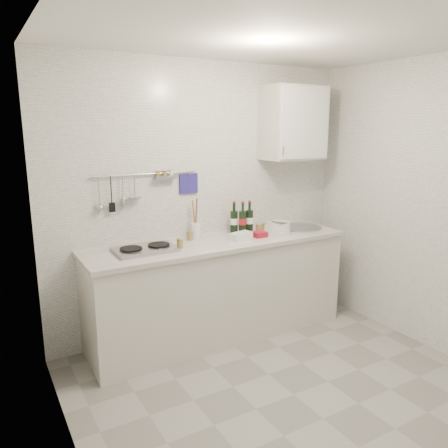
# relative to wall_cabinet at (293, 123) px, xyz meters

# --- Properties ---
(floor) EXTENTS (3.00, 3.00, 0.00)m
(floor) POSITION_rel_wall_cabinet_xyz_m (-0.90, -1.22, -1.95)
(floor) COLOR slate
(floor) RESTS_ON ground
(ceiling) EXTENTS (3.00, 3.00, 0.00)m
(ceiling) POSITION_rel_wall_cabinet_xyz_m (-0.90, -1.22, 0.55)
(ceiling) COLOR silver
(ceiling) RESTS_ON back_wall
(back_wall) EXTENTS (3.00, 0.02, 2.50)m
(back_wall) POSITION_rel_wall_cabinet_xyz_m (-0.90, 0.18, -0.70)
(back_wall) COLOR silver
(back_wall) RESTS_ON floor
(wall_left) EXTENTS (0.02, 2.80, 2.50)m
(wall_left) POSITION_rel_wall_cabinet_xyz_m (-2.40, -1.22, -0.70)
(wall_left) COLOR silver
(wall_left) RESTS_ON floor
(wall_right) EXTENTS (0.02, 2.80, 2.50)m
(wall_right) POSITION_rel_wall_cabinet_xyz_m (0.60, -1.22, -0.70)
(wall_right) COLOR silver
(wall_right) RESTS_ON floor
(counter) EXTENTS (2.44, 0.64, 0.96)m
(counter) POSITION_rel_wall_cabinet_xyz_m (-0.89, -0.12, -1.52)
(counter) COLOR beige
(counter) RESTS_ON floor
(wall_rail) EXTENTS (0.98, 0.09, 0.34)m
(wall_rail) POSITION_rel_wall_cabinet_xyz_m (-1.50, 0.15, -0.52)
(wall_rail) COLOR #93969B
(wall_rail) RESTS_ON back_wall
(wall_cabinet) EXTENTS (0.60, 0.38, 0.70)m
(wall_cabinet) POSITION_rel_wall_cabinet_xyz_m (0.00, 0.00, 0.00)
(wall_cabinet) COLOR beige
(wall_cabinet) RESTS_ON back_wall
(plate_stack_hob) EXTENTS (0.24, 0.24, 0.02)m
(plate_stack_hob) POSITION_rel_wall_cabinet_xyz_m (-1.58, -0.13, -1.02)
(plate_stack_hob) COLOR #4B70AB
(plate_stack_hob) RESTS_ON counter
(plate_stack_sink) EXTENTS (0.27, 0.25, 0.10)m
(plate_stack_sink) POSITION_rel_wall_cabinet_xyz_m (-0.26, -0.15, -0.98)
(plate_stack_sink) COLOR white
(plate_stack_sink) RESTS_ON counter
(wine_bottles) EXTENTS (0.22, 0.12, 0.31)m
(wine_bottles) POSITION_rel_wall_cabinet_xyz_m (-0.59, -0.00, -0.87)
(wine_bottles) COLOR black
(wine_bottles) RESTS_ON counter
(butter_dish) EXTENTS (0.23, 0.15, 0.06)m
(butter_dish) POSITION_rel_wall_cabinet_xyz_m (-0.72, -0.19, -1.00)
(butter_dish) COLOR white
(butter_dish) RESTS_ON counter
(strawberry_punnet) EXTENTS (0.12, 0.12, 0.05)m
(strawberry_punnet) POSITION_rel_wall_cabinet_xyz_m (-0.52, -0.19, -1.01)
(strawberry_punnet) COLOR #B21327
(strawberry_punnet) RESTS_ON counter
(utensil_crock) EXTENTS (0.09, 0.09, 0.37)m
(utensil_crock) POSITION_rel_wall_cabinet_xyz_m (-1.03, 0.09, -0.94)
(utensil_crock) COLOR white
(utensil_crock) RESTS_ON counter
(jar_a) EXTENTS (0.06, 0.06, 0.09)m
(jar_a) POSITION_rel_wall_cabinet_xyz_m (-1.12, 0.02, -0.98)
(jar_a) COLOR olive
(jar_a) RESTS_ON counter
(jar_b) EXTENTS (0.06, 0.06, 0.07)m
(jar_b) POSITION_rel_wall_cabinet_xyz_m (-0.34, 0.02, -0.99)
(jar_b) COLOR olive
(jar_b) RESTS_ON counter
(jar_c) EXTENTS (0.07, 0.07, 0.08)m
(jar_c) POSITION_rel_wall_cabinet_xyz_m (-0.41, -0.04, -0.99)
(jar_c) COLOR olive
(jar_c) RESTS_ON counter
(jar_d) EXTENTS (0.06, 0.06, 0.09)m
(jar_d) POSITION_rel_wall_cabinet_xyz_m (-1.31, -0.17, -0.99)
(jar_d) COLOR olive
(jar_d) RESTS_ON counter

